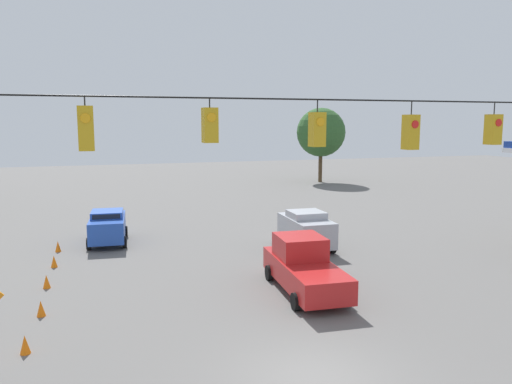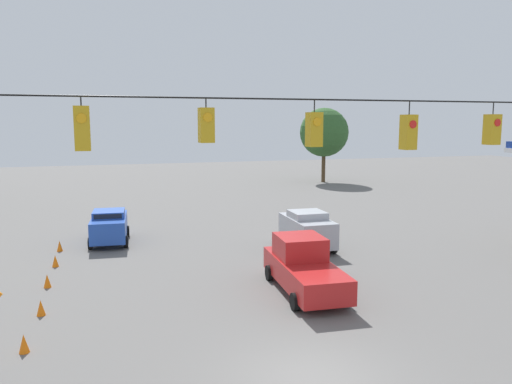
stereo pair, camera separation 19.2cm
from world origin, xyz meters
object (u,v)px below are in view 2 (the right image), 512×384
Objects in this scene: pickup_truck_red_crossing_near at (304,267)px; sedan_silver_oncoming_far at (307,229)px; traffic_cone_third at (47,281)px; sedan_blue_withflow_far at (109,226)px; tree_horizon_left at (324,132)px; overhead_signal_span at (312,186)px; traffic_cone_second at (41,308)px; traffic_cone_fifth at (60,246)px; traffic_cone_fourth at (55,261)px; traffic_cone_nearest at (24,344)px.

sedan_silver_oncoming_far is at bearing -114.53° from pickup_truck_red_crossing_near.
sedan_blue_withflow_far is at bearing -110.06° from traffic_cone_third.
tree_horizon_left is (-16.28, -32.85, 4.53)m from pickup_truck_red_crossing_near.
overhead_signal_span is 18.12m from sedan_blue_withflow_far.
traffic_cone_third is at bearing 48.45° from tree_horizon_left.
traffic_cone_second is 41.91m from tree_horizon_left.
overhead_signal_span reaches higher than traffic_cone_third.
pickup_truck_red_crossing_near is 36.94m from tree_horizon_left.
traffic_cone_fifth is (-0.07, -5.98, 0.00)m from traffic_cone_third.
pickup_truck_red_crossing_near is 11.69m from traffic_cone_fourth.
sedan_blue_withflow_far is 7.54× the size of traffic_cone_fourth.
traffic_cone_nearest is at bearing -28.10° from overhead_signal_span.
pickup_truck_red_crossing_near is 10.38m from traffic_cone_third.
traffic_cone_second is at bearing 91.24° from traffic_cone_third.
traffic_cone_third is (2.60, 7.12, -0.68)m from sedan_blue_withflow_far.
sedan_blue_withflow_far is at bearing 43.52° from tree_horizon_left.
traffic_cone_second is (-0.17, -2.90, 0.00)m from traffic_cone_nearest.
traffic_cone_second is (7.13, -6.80, -4.81)m from overhead_signal_span.
overhead_signal_span is at bearing 151.90° from traffic_cone_nearest.
overhead_signal_span is at bearing 118.81° from traffic_cone_fourth.
traffic_cone_nearest is at bearing 86.68° from traffic_cone_second.
traffic_cone_second is 0.07× the size of tree_horizon_left.
traffic_cone_fourth is at bearing -90.09° from traffic_cone_second.
traffic_cone_fifth is at bearing -90.82° from traffic_cone_nearest.
tree_horizon_left is at bearing -116.76° from sedan_silver_oncoming_far.
tree_horizon_left is at bearing -136.48° from sedan_blue_withflow_far.
pickup_truck_red_crossing_near is 1.32× the size of sedan_blue_withflow_far.
traffic_cone_third is at bearing -54.00° from overhead_signal_span.
overhead_signal_span is 40.86× the size of traffic_cone_second.
traffic_cone_fifth is 35.33m from tree_horizon_left.
traffic_cone_nearest is at bearing 89.04° from traffic_cone_third.
pickup_truck_red_crossing_near is 9.97× the size of traffic_cone_fifth.
overhead_signal_span reaches higher than sedan_silver_oncoming_far.
traffic_cone_second is at bearing 76.10° from sedan_blue_withflow_far.
traffic_cone_second is at bearing -43.61° from overhead_signal_span.
sedan_blue_withflow_far is at bearing -24.48° from sedan_silver_oncoming_far.
traffic_cone_third is at bearing 89.31° from traffic_cone_fifth.
sedan_blue_withflow_far is 10.56m from traffic_cone_second.
traffic_cone_fifth is at bearing -44.33° from pickup_truck_red_crossing_near.
traffic_cone_fifth is (2.53, 1.14, -0.68)m from sedan_blue_withflow_far.
sedan_silver_oncoming_far is 7.03× the size of traffic_cone_fifth.
traffic_cone_nearest is 0.07× the size of tree_horizon_left.
overhead_signal_span reaches higher than traffic_cone_second.
tree_horizon_left is (-18.83, -39.28, 0.42)m from overhead_signal_span.
traffic_cone_nearest and traffic_cone_fourth have the same top height.
sedan_silver_oncoming_far is 10.91m from sedan_blue_withflow_far.
overhead_signal_span is at bearing 136.39° from traffic_cone_second.
traffic_cone_second and traffic_cone_fifth have the same top height.
traffic_cone_nearest is 6.01m from traffic_cone_third.
traffic_cone_third is at bearing -88.76° from traffic_cone_second.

